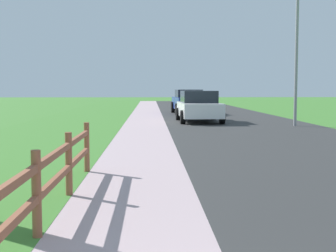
{
  "coord_description": "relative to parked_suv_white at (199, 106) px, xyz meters",
  "views": [
    {
      "loc": [
        -0.74,
        -0.95,
        1.72
      ],
      "look_at": [
        -0.35,
        9.47,
        0.87
      ],
      "focal_mm": 50.36,
      "sensor_mm": 36.0,
      "label": 1
    }
  ],
  "objects": [
    {
      "name": "curb_concrete",
      "position": [
        -4.72,
        4.22,
        -0.79
      ],
      "size": [
        6.0,
        66.0,
        0.01
      ],
      "primitive_type": "cube",
      "color": "#B89DA2",
      "rests_on": "ground"
    },
    {
      "name": "parked_car_blue",
      "position": [
        0.09,
        7.4,
        0.03
      ],
      "size": [
        2.21,
        4.9,
        1.6
      ],
      "color": "navy",
      "rests_on": "ground"
    },
    {
      "name": "road_asphalt",
      "position": [
        1.78,
        4.22,
        -0.79
      ],
      "size": [
        7.0,
        66.0,
        0.01
      ],
      "primitive_type": "cube",
      "color": "#313131",
      "rests_on": "ground"
    },
    {
      "name": "parked_suv_white",
      "position": [
        0.0,
        0.0,
        0.0
      ],
      "size": [
        2.19,
        4.47,
        1.57
      ],
      "color": "white",
      "rests_on": "ground"
    },
    {
      "name": "rail_fence",
      "position": [
        -3.76,
        -18.38,
        -0.2
      ],
      "size": [
        0.11,
        8.66,
        1.02
      ],
      "color": "brown",
      "rests_on": "ground"
    },
    {
      "name": "street_lamp",
      "position": [
        4.18,
        -2.8,
        2.95
      ],
      "size": [
        1.17,
        0.2,
        6.28
      ],
      "color": "gray",
      "rests_on": "ground"
    },
    {
      "name": "grass_verge",
      "position": [
        -6.22,
        4.22,
        -0.78
      ],
      "size": [
        5.0,
        66.0,
        0.0
      ],
      "primitive_type": "cube",
      "color": "#407B2E",
      "rests_on": "ground"
    },
    {
      "name": "ground_plane",
      "position": [
        -1.72,
        2.22,
        -0.79
      ],
      "size": [
        120.0,
        120.0,
        0.0
      ],
      "primitive_type": "plane",
      "color": "#407B2E"
    }
  ]
}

